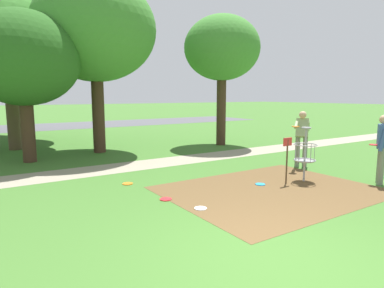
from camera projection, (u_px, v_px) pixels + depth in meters
The scene contains 17 objects.
ground_plane at pixel (275, 261), 4.44m from camera, with size 160.00×160.00×0.00m, color #3D6B28.
dirt_tee_pad at pixel (272, 190), 7.76m from camera, with size 4.76×3.73×0.01m, color brown.
disc_golf_basket at pixel (303, 152), 8.46m from camera, with size 0.98×0.58×1.39m.
player_foreground_watching at pixel (382, 145), 8.21m from camera, with size 0.48×0.45×1.71m.
player_throwing at pixel (302, 135), 10.17m from camera, with size 1.13×0.58×1.71m.
frisbee_near_basket at pixel (128, 184), 8.30m from camera, with size 0.26×0.26×0.02m, color orange.
frisbee_by_tee at pixel (201, 208), 6.49m from camera, with size 0.25×0.25×0.02m, color white.
frisbee_mid_grass at pixel (304, 161), 11.13m from camera, with size 0.24×0.24×0.02m, color white.
frisbee_far_right at pixel (166, 199), 7.07m from camera, with size 0.25×0.25×0.02m, color red.
frisbee_scattered_b at pixel (260, 184), 8.24m from camera, with size 0.24×0.24×0.02m, color #1E93DB.
tree_near_left at pixel (222, 49), 14.31m from camera, with size 3.24×3.24×5.56m.
tree_mid_right at pixel (8, 45), 12.99m from camera, with size 5.01×5.01×6.27m.
tree_far_left at pixel (95, 30), 12.33m from camera, with size 4.49×4.49×6.49m.
tree_far_center at pixel (23, 59), 10.62m from camera, with size 3.54×3.54×4.85m.
tree_far_right at pixel (17, 33), 15.27m from camera, with size 5.02×5.02×7.15m.
parking_lot_strip at pixel (30, 127), 22.90m from camera, with size 36.00×6.00×0.01m, color #4C4C51.
gravel_path at pixel (107, 169), 9.97m from camera, with size 40.00×1.39×0.00m, color gray.
Camera 1 is at (-3.20, -2.89, 2.18)m, focal length 31.38 mm.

